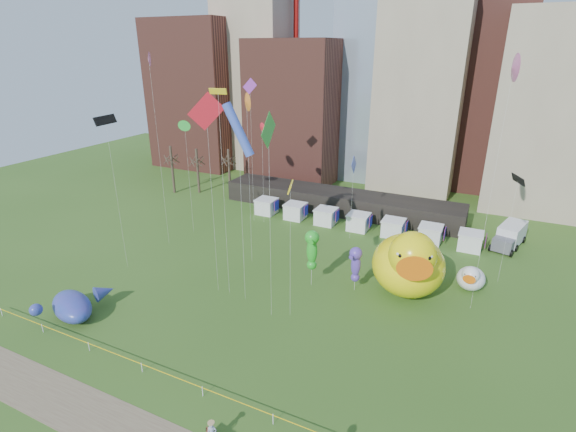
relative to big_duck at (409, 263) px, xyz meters
The scene contains 26 objects.
ground 24.32m from the big_duck, 116.69° to the right, with size 160.00×160.00×0.00m, color #31551A.
skyline 44.22m from the big_duck, 102.18° to the left, with size 101.00×23.00×68.00m.
pavilion 25.38m from the big_duck, 125.79° to the left, with size 38.00×6.00×3.20m, color black.
vendor_tents 17.69m from the big_duck, 123.95° to the left, with size 33.24×2.80×2.40m.
bare_trees 45.18m from the big_duck, 155.04° to the left, with size 8.44×6.44×8.50m.
caution_tape 24.22m from the big_duck, 116.69° to the right, with size 50.00×0.06×0.90m.
big_duck is the anchor object (origin of this frame).
small_duck 7.51m from the big_duck, 32.38° to the left, with size 3.16×4.12×3.11m.
seahorse_green 10.27m from the big_duck, 164.08° to the right, with size 1.92×2.20×6.58m.
seahorse_purple 5.49m from the big_duck, 159.71° to the right, with size 1.60×1.87×5.20m.
whale_inflatable 33.79m from the big_duck, 147.21° to the right, with size 6.75×7.46×2.64m.
box_truck 20.60m from the big_duck, 61.38° to the left, with size 4.22×7.23×2.90m.
kite_0 28.01m from the big_duck, 154.46° to the left, with size 1.08×0.92×14.83m.
kite_1 20.41m from the big_duck, ahead, with size 0.67×2.29×24.21m.
kite_2 35.27m from the big_duck, 165.02° to the right, with size 0.75×3.07×17.89m.
kite_3 32.97m from the big_duck, behind, with size 1.39×0.20×15.72m.
kite_4 25.28m from the big_duck, 154.83° to the right, with size 1.75×0.48×21.18m.
kite_5 22.12m from the big_duck, 150.72° to the right, with size 3.01×1.35×20.14m.
kite_6 24.21m from the big_duck, behind, with size 1.53×1.59×20.08m.
kite_7 31.39m from the big_duck, 156.27° to the left, with size 2.18×0.08×20.75m.
kite_8 25.26m from the big_duck, 156.16° to the right, with size 2.98×1.94×20.83m.
kite_9 36.82m from the big_duck, behind, with size 1.10×1.40×24.12m.
kite_10 13.98m from the big_duck, 38.74° to the left, with size 1.40×2.48×12.33m.
kite_11 20.51m from the big_duck, 138.46° to the right, with size 0.29×3.04×19.69m.
kite_12 16.08m from the big_duck, 136.53° to the right, with size 1.15×2.30×13.57m.
kite_13 16.21m from the big_duck, 131.93° to the left, with size 0.16×2.55×11.73m.
Camera 1 is at (16.90, -20.15, 24.67)m, focal length 27.00 mm.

